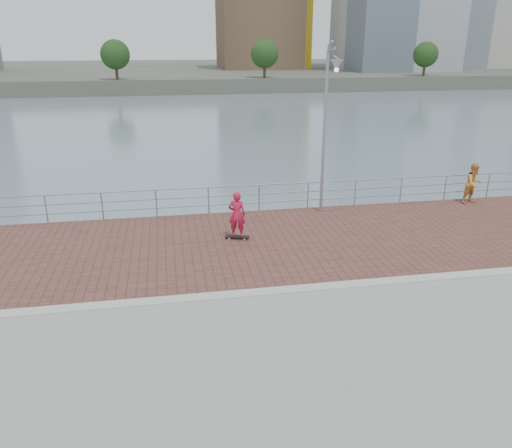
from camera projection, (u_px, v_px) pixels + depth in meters
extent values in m
plane|color=slate|center=(268.00, 354.00, 14.48)|extent=(400.00, 400.00, 0.00)
cube|color=brown|center=(248.00, 243.00, 17.12)|extent=(40.00, 6.80, 0.02)
cube|color=#B7B5AD|center=(269.00, 292.00, 13.78)|extent=(40.00, 0.40, 0.06)
cube|color=#4C5142|center=(172.00, 72.00, 127.22)|extent=(320.00, 95.00, 2.50)
cylinder|color=#8C9EA8|center=(46.00, 209.00, 18.88)|extent=(0.06, 0.06, 1.10)
cylinder|color=#8C9EA8|center=(102.00, 206.00, 19.22)|extent=(0.06, 0.06, 1.10)
cylinder|color=#8C9EA8|center=(156.00, 204.00, 19.56)|extent=(0.06, 0.06, 1.10)
cylinder|color=#8C9EA8|center=(209.00, 201.00, 19.90)|extent=(0.06, 0.06, 1.10)
cylinder|color=#8C9EA8|center=(259.00, 198.00, 20.24)|extent=(0.06, 0.06, 1.10)
cylinder|color=#8C9EA8|center=(308.00, 195.00, 20.58)|extent=(0.06, 0.06, 1.10)
cylinder|color=#8C9EA8|center=(355.00, 193.00, 20.93)|extent=(0.06, 0.06, 1.10)
cylinder|color=#8C9EA8|center=(401.00, 190.00, 21.27)|extent=(0.06, 0.06, 1.10)
cylinder|color=#8C9EA8|center=(445.00, 188.00, 21.61)|extent=(0.06, 0.06, 1.10)
cylinder|color=#8C9EA8|center=(488.00, 186.00, 21.95)|extent=(0.06, 0.06, 1.10)
cylinder|color=#8C9EA8|center=(234.00, 186.00, 19.88)|extent=(39.00, 0.05, 0.05)
cylinder|color=#8C9EA8|center=(234.00, 195.00, 20.01)|extent=(39.00, 0.05, 0.05)
cylinder|color=#8C9EA8|center=(234.00, 204.00, 20.14)|extent=(39.00, 0.05, 0.05)
cylinder|color=gray|center=(324.00, 135.00, 19.31)|extent=(0.12, 0.12, 6.22)
cylinder|color=gray|center=(333.00, 51.00, 17.76)|extent=(0.07, 1.04, 0.07)
cone|color=#B2B2AD|center=(337.00, 57.00, 17.35)|extent=(0.46, 0.46, 0.36)
cube|color=black|center=(237.00, 237.00, 17.47)|extent=(0.87, 0.43, 0.03)
cylinder|color=beige|center=(229.00, 238.00, 17.44)|extent=(0.07, 0.06, 0.06)
cylinder|color=beige|center=(245.00, 239.00, 17.39)|extent=(0.07, 0.06, 0.06)
cylinder|color=beige|center=(230.00, 237.00, 17.58)|extent=(0.07, 0.06, 0.06)
cylinder|color=beige|center=(245.00, 237.00, 17.53)|extent=(0.07, 0.06, 0.06)
imported|color=#C31A3C|center=(237.00, 215.00, 17.18)|extent=(0.68, 0.54, 1.63)
imported|color=gold|center=(474.00, 183.00, 21.08)|extent=(0.96, 0.82, 1.73)
cube|color=brown|center=(258.00, 6.00, 113.88)|extent=(18.00, 18.00, 27.17)
cylinder|color=#473323|center=(116.00, 68.00, 82.45)|extent=(0.50, 0.50, 3.72)
sphere|color=#193814|center=(115.00, 54.00, 81.72)|extent=(4.78, 4.78, 4.78)
cylinder|color=#473323|center=(264.00, 67.00, 86.61)|extent=(0.50, 0.50, 3.73)
sphere|color=#193814|center=(265.00, 54.00, 85.87)|extent=(4.80, 4.80, 4.80)
cylinder|color=#473323|center=(424.00, 66.00, 91.64)|extent=(0.50, 0.50, 3.51)
sphere|color=#193814|center=(426.00, 54.00, 90.95)|extent=(4.51, 4.51, 4.51)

